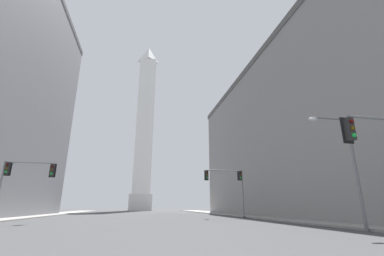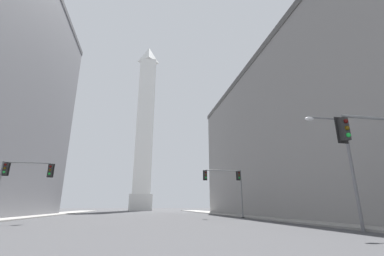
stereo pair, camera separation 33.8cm
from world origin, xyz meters
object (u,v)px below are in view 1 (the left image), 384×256
object	(u,v)px
obelisk	(145,125)
traffic_light_mid_left	(21,175)
traffic_light_mid_right	(230,181)
street_lamp	(347,157)

from	to	relation	value
obelisk	traffic_light_mid_left	xyz separation A→B (m)	(-11.59, -64.27, -25.77)
traffic_light_mid_right	traffic_light_mid_left	xyz separation A→B (m)	(-22.81, -6.32, -0.50)
obelisk	street_lamp	size ratio (longest dim) A/B	8.61
traffic_light_mid_right	street_lamp	size ratio (longest dim) A/B	0.85
street_lamp	traffic_light_mid_left	bearing A→B (deg)	152.23
traffic_light_mid_left	street_lamp	bearing A→B (deg)	-27.77
traffic_light_mid_right	street_lamp	xyz separation A→B (m)	(1.27, -19.00, -0.16)
traffic_light_mid_left	obelisk	bearing A→B (deg)	79.78
traffic_light_mid_right	traffic_light_mid_left	bearing A→B (deg)	-164.50
traffic_light_mid_left	street_lamp	world-z (taller)	street_lamp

